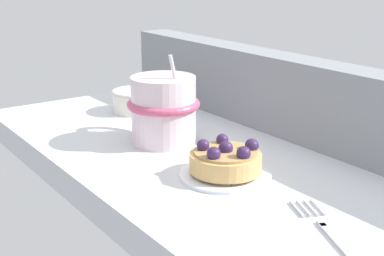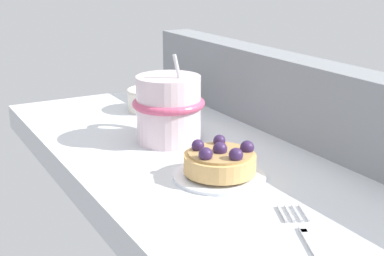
{
  "view_description": "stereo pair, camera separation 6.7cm",
  "coord_description": "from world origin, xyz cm",
  "px_view_note": "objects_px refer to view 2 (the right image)",
  "views": [
    {
      "loc": [
        48.83,
        -39.4,
        23.75
      ],
      "look_at": [
        -3.16,
        -2.44,
        3.89
      ],
      "focal_mm": 50.86,
      "sensor_mm": 36.0,
      "label": 1
    },
    {
      "loc": [
        52.4,
        -33.77,
        23.75
      ],
      "look_at": [
        -3.16,
        -2.44,
        3.89
      ],
      "focal_mm": 50.86,
      "sensor_mm": 36.0,
      "label": 2
    }
  ],
  "objects_px": {
    "raspberry_tart": "(220,160)",
    "dessert_fork": "(310,241)",
    "dessert_plate": "(220,175)",
    "coffee_mug": "(168,108)",
    "sugar_bowl": "(150,99)"
  },
  "relations": [
    {
      "from": "dessert_plate",
      "to": "sugar_bowl",
      "type": "distance_m",
      "value": 0.31
    },
    {
      "from": "coffee_mug",
      "to": "dessert_plate",
      "type": "bearing_deg",
      "value": -3.55
    },
    {
      "from": "raspberry_tart",
      "to": "sugar_bowl",
      "type": "bearing_deg",
      "value": 169.65
    },
    {
      "from": "dessert_fork",
      "to": "sugar_bowl",
      "type": "distance_m",
      "value": 0.47
    },
    {
      "from": "coffee_mug",
      "to": "sugar_bowl",
      "type": "height_order",
      "value": "coffee_mug"
    },
    {
      "from": "raspberry_tart",
      "to": "dessert_fork",
      "type": "xyz_separation_m",
      "value": [
        0.17,
        -0.01,
        -0.02
      ]
    },
    {
      "from": "dessert_plate",
      "to": "raspberry_tart",
      "type": "relative_size",
      "value": 1.29
    },
    {
      "from": "dessert_plate",
      "to": "dessert_fork",
      "type": "bearing_deg",
      "value": -4.08
    },
    {
      "from": "coffee_mug",
      "to": "raspberry_tart",
      "type": "bearing_deg",
      "value": -3.51
    },
    {
      "from": "raspberry_tart",
      "to": "sugar_bowl",
      "type": "xyz_separation_m",
      "value": [
        -0.3,
        0.05,
        -0.0
      ]
    },
    {
      "from": "dessert_plate",
      "to": "raspberry_tart",
      "type": "bearing_deg",
      "value": 15.22
    },
    {
      "from": "raspberry_tart",
      "to": "dessert_fork",
      "type": "distance_m",
      "value": 0.17
    },
    {
      "from": "coffee_mug",
      "to": "sugar_bowl",
      "type": "distance_m",
      "value": 0.16
    },
    {
      "from": "coffee_mug",
      "to": "sugar_bowl",
      "type": "relative_size",
      "value": 1.69
    },
    {
      "from": "dessert_plate",
      "to": "dessert_fork",
      "type": "height_order",
      "value": "dessert_plate"
    }
  ]
}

